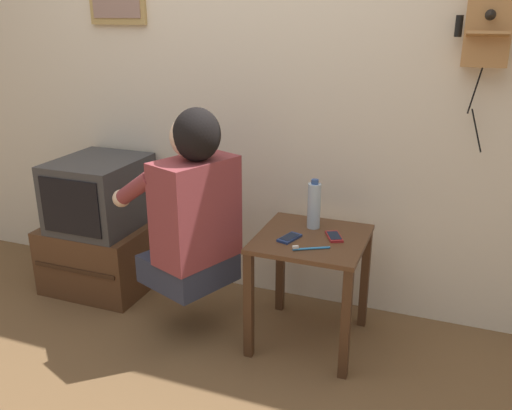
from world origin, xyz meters
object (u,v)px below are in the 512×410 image
television (100,193)px  cell_phone_held (290,238)px  water_bottle (314,205)px  person (192,205)px  toothbrush (309,248)px  wall_phone_antique (489,20)px  cell_phone_spare (334,236)px

television → cell_phone_held: bearing=-9.0°
cell_phone_held → water_bottle: water_bottle is taller
person → cell_phone_held: 0.48m
water_bottle → toothbrush: 0.29m
cell_phone_held → water_bottle: 0.22m
wall_phone_antique → water_bottle: (-0.67, -0.24, -0.84)m
cell_phone_spare → water_bottle: bearing=117.8°
television → water_bottle: bearing=-0.4°
wall_phone_antique → toothbrush: 1.24m
person → cell_phone_held: person is taller
cell_phone_held → cell_phone_spare: 0.21m
person → cell_phone_spare: (0.64, 0.17, -0.13)m
water_bottle → toothbrush: water_bottle is taller
cell_phone_held → toothbrush: (0.11, -0.08, 0.00)m
wall_phone_antique → cell_phone_spare: (-0.54, -0.33, -0.95)m
cell_phone_held → cell_phone_spare: same height
cell_phone_held → water_bottle: size_ratio=0.56×
television → cell_phone_spare: bearing=-4.1°
wall_phone_antique → cell_phone_spare: bearing=-149.1°
television → cell_phone_spare: television is taller
cell_phone_held → cell_phone_spare: bearing=42.4°
wall_phone_antique → toothbrush: wall_phone_antique is taller
television → toothbrush: 1.32m
person → water_bottle: person is taller
cell_phone_spare → toothbrush: 0.19m
wall_phone_antique → toothbrush: size_ratio=5.22×
wall_phone_antique → cell_phone_held: size_ratio=5.85×
cell_phone_spare → water_bottle: 0.19m
television → wall_phone_antique: wall_phone_antique is taller
wall_phone_antique → cell_phone_held: (-0.73, -0.42, -0.95)m
cell_phone_spare → wall_phone_antique: bearing=4.4°
cell_phone_held → person: bearing=-152.6°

